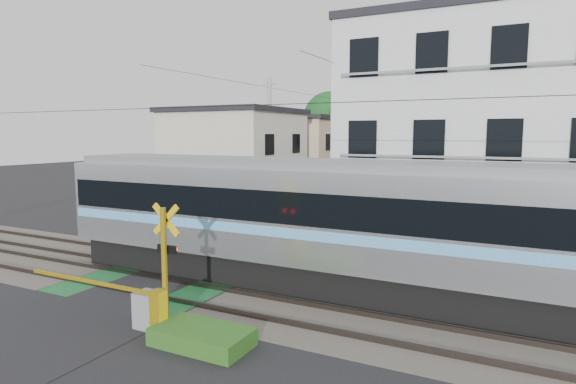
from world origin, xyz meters
The scene contains 11 objects.
ground centered at (0.00, 0.00, 0.00)m, with size 120.00×120.00×0.00m, color black.
track_bed centered at (0.00, 0.00, 0.04)m, with size 120.00×120.00×0.14m.
crossing_signal_near centered at (2.59, -3.65, 0.71)m, with size 4.74×0.65×3.09m.
crossing_signal_far centered at (-2.59, 3.65, 0.71)m, with size 4.74×0.65×3.09m.
apartment_block centered at (8.50, 9.49, 4.66)m, with size 10.20×8.36×9.30m.
houses_row centered at (0.25, 25.92, 3.24)m, with size 22.07×31.35×6.80m.
tree_hill centered at (0.02, 48.50, 5.52)m, with size 40.00×12.63×11.91m.
catenary centered at (6.00, 0.03, 3.70)m, with size 60.00×5.04×7.00m.
utility_poles centered at (-1.05, 23.01, 4.08)m, with size 7.90×42.00×8.00m.
pedestrian centered at (0.37, 27.45, 0.89)m, with size 0.65×0.42×1.77m, color #312D38.
weed_patches centered at (1.76, -0.09, 0.18)m, with size 10.25×8.80×0.40m.
Camera 1 is at (10.54, -12.07, 4.69)m, focal length 30.00 mm.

